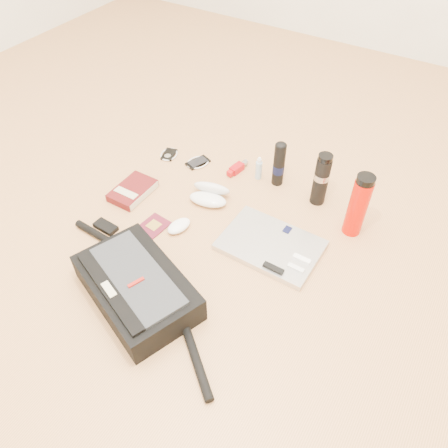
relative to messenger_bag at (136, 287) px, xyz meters
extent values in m
plane|color=tan|center=(0.05, 0.28, -0.05)|extent=(4.00, 4.00, 0.00)
cube|color=black|center=(0.00, 0.00, 0.00)|extent=(0.49, 0.40, 0.10)
cube|color=#2A2C30|center=(0.00, -0.01, 0.05)|extent=(0.42, 0.31, 0.01)
cube|color=black|center=(-0.03, -0.08, 0.06)|extent=(0.37, 0.18, 0.01)
cube|color=beige|center=(-0.03, -0.08, 0.06)|extent=(0.07, 0.05, 0.02)
cube|color=#9E170F|center=(0.03, -0.02, 0.06)|extent=(0.03, 0.06, 0.02)
cylinder|color=black|center=(-0.28, 0.13, -0.04)|extent=(0.27, 0.04, 0.03)
cylinder|color=black|center=(0.30, -0.09, -0.04)|extent=(0.22, 0.19, 0.03)
cube|color=black|center=(-0.31, 0.18, -0.05)|extent=(0.10, 0.05, 0.02)
cube|color=#BABABD|center=(0.28, 0.43, -0.04)|extent=(0.37, 0.26, 0.02)
cube|color=black|center=(0.30, 0.52, -0.03)|extent=(0.03, 0.04, 0.00)
cube|color=white|center=(0.41, 0.42, -0.03)|extent=(0.07, 0.02, 0.01)
cube|color=white|center=(0.41, 0.37, -0.03)|extent=(0.06, 0.02, 0.01)
cube|color=black|center=(0.34, 0.33, -0.03)|extent=(0.08, 0.02, 0.01)
cube|color=#4F0E10|center=(-0.35, 0.40, -0.04)|extent=(0.13, 0.19, 0.03)
cube|color=beige|center=(-0.29, 0.40, -0.04)|extent=(0.00, 0.18, 0.03)
cube|color=beige|center=(-0.35, 0.36, -0.02)|extent=(0.11, 0.03, 0.00)
cube|color=#541221|center=(-0.16, 0.28, -0.05)|extent=(0.11, 0.14, 0.01)
cube|color=#E7BC52|center=(-0.16, 0.29, -0.05)|extent=(0.05, 0.05, 0.00)
ellipsoid|color=white|center=(-0.07, 0.33, -0.04)|extent=(0.08, 0.11, 0.03)
ellipsoid|color=white|center=(-0.05, 0.51, -0.03)|extent=(0.17, 0.11, 0.05)
ellipsoid|color=silver|center=(-0.06, 0.56, -0.01)|extent=(0.17, 0.12, 0.09)
ellipsoid|color=black|center=(-0.08, 0.50, -0.03)|extent=(0.05, 0.04, 0.01)
ellipsoid|color=black|center=(-0.02, 0.52, -0.03)|extent=(0.05, 0.04, 0.01)
cylinder|color=black|center=(-0.05, 0.51, -0.03)|extent=(0.02, 0.01, 0.00)
cube|color=black|center=(-0.38, 0.69, -0.05)|extent=(0.08, 0.10, 0.01)
cylinder|color=#ACACAF|center=(-0.38, 0.67, -0.05)|extent=(0.04, 0.04, 0.00)
torus|color=silver|center=(-0.38, 0.69, -0.05)|extent=(0.09, 0.09, 0.01)
cube|color=black|center=(-0.23, 0.71, -0.05)|extent=(0.09, 0.12, 0.01)
cube|color=black|center=(-0.23, 0.71, -0.04)|extent=(0.07, 0.09, 0.00)
torus|color=silver|center=(-0.23, 0.71, -0.05)|extent=(0.11, 0.11, 0.01)
cube|color=#A00B12|center=(-0.05, 0.75, -0.04)|extent=(0.05, 0.07, 0.03)
cube|color=#A90F12|center=(-0.06, 0.71, -0.04)|extent=(0.03, 0.03, 0.02)
cylinder|color=#969698|center=(-0.05, 0.80, -0.04)|extent=(0.03, 0.04, 0.03)
cylinder|color=#98BACD|center=(0.05, 0.76, -0.01)|extent=(0.03, 0.03, 0.09)
cylinder|color=silver|center=(0.05, 0.76, 0.04)|extent=(0.02, 0.02, 0.02)
cylinder|color=white|center=(0.05, 0.76, 0.05)|extent=(0.01, 0.01, 0.01)
cylinder|color=black|center=(0.13, 0.78, 0.04)|extent=(0.06, 0.06, 0.20)
cylinder|color=black|center=(0.13, 0.78, 0.02)|extent=(0.06, 0.06, 0.04)
ellipsoid|color=black|center=(0.13, 0.78, 0.14)|extent=(0.05, 0.05, 0.02)
cylinder|color=black|center=(0.33, 0.76, 0.05)|extent=(0.08, 0.08, 0.21)
cylinder|color=#A8A8AA|center=(0.33, 0.76, 0.08)|extent=(0.08, 0.08, 0.03)
cylinder|color=black|center=(0.33, 0.76, 0.17)|extent=(0.07, 0.07, 0.02)
cylinder|color=#C80D00|center=(0.51, 0.67, 0.07)|extent=(0.07, 0.07, 0.24)
cylinder|color=black|center=(0.51, 0.67, 0.20)|extent=(0.07, 0.07, 0.02)
camera|label=1|loc=(0.69, -0.58, 1.18)|focal=35.00mm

